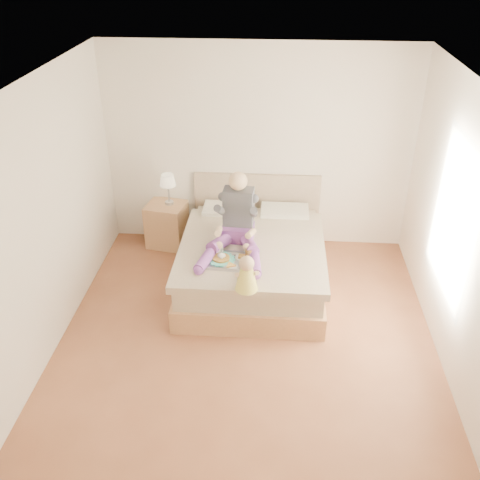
# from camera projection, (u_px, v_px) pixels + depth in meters

# --- Properties ---
(room) EXTENTS (4.02, 4.22, 2.71)m
(room) POSITION_uv_depth(u_px,v_px,m) (257.00, 212.00, 5.05)
(room) COLOR brown
(room) RESTS_ON ground
(bed) EXTENTS (1.70, 2.18, 1.00)m
(bed) POSITION_uv_depth(u_px,v_px,m) (253.00, 257.00, 6.59)
(bed) COLOR #A7774E
(bed) RESTS_ON ground
(nightstand) EXTENTS (0.57, 0.53, 0.61)m
(nightstand) POSITION_uv_depth(u_px,v_px,m) (167.00, 224.00, 7.34)
(nightstand) COLOR #A7774E
(nightstand) RESTS_ON ground
(lamp) EXTENTS (0.21, 0.21, 0.43)m
(lamp) POSITION_uv_depth(u_px,v_px,m) (168.00, 182.00, 7.04)
(lamp) COLOR #B4B6BB
(lamp) RESTS_ON nightstand
(adult) EXTENTS (0.74, 1.06, 0.87)m
(adult) POSITION_uv_depth(u_px,v_px,m) (236.00, 225.00, 6.16)
(adult) COLOR #6E3586
(adult) RESTS_ON bed
(tray) EXTENTS (0.51, 0.41, 0.14)m
(tray) POSITION_uv_depth(u_px,v_px,m) (230.00, 259.00, 5.95)
(tray) COLOR #B4B6BB
(tray) RESTS_ON bed
(baby) EXTENTS (0.26, 0.35, 0.39)m
(baby) POSITION_uv_depth(u_px,v_px,m) (246.00, 276.00, 5.44)
(baby) COLOR #F6EF4D
(baby) RESTS_ON bed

